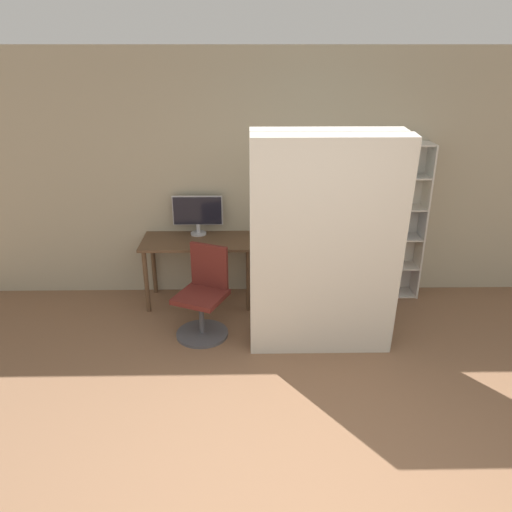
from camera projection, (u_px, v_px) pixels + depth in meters
The scene contains 7 objects.
wall_back at pixel (281, 178), 5.48m from camera, with size 8.00×0.06×2.70m.
desk at pixel (198, 249), 5.45m from camera, with size 1.21×0.58×0.74m.
monitor at pixel (198, 213), 5.48m from camera, with size 0.55×0.17×0.44m.
office_chair at pixel (204, 301), 4.92m from camera, with size 0.58×0.58×0.91m.
bookshelf at pixel (390, 221), 5.54m from camera, with size 0.61×0.29×1.75m.
mattress_near at pixel (326, 252), 4.35m from camera, with size 1.32×0.34×2.05m.
mattress_far at pixel (322, 241), 4.59m from camera, with size 1.32×0.29×2.05m.
Camera 1 is at (-0.37, -2.06, 2.68)m, focal length 35.00 mm.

